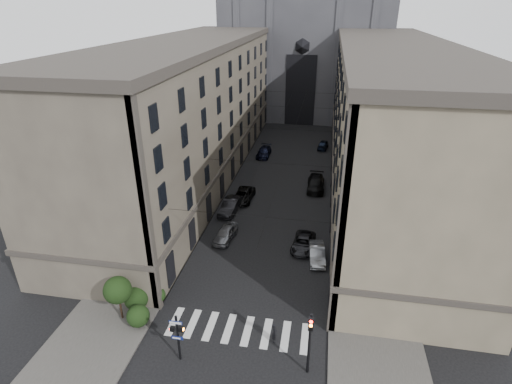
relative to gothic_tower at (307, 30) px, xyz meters
The scene contains 20 objects.
ground 77.04m from the gothic_tower, 90.00° to the right, with size 260.00×260.00×0.00m, color black.
sidewalk_left 44.07m from the gothic_tower, 105.08° to the right, with size 7.00×80.00×0.15m, color #383533.
sidewalk_right 44.07m from the gothic_tower, 74.92° to the right, with size 7.00×80.00×0.15m, color #383533.
zebra_crossing 72.18m from the gothic_tower, 90.00° to the right, with size 11.00×3.20×0.01m, color beige.
building_left 42.07m from the gothic_tower, 109.04° to the right, with size 13.60×60.60×18.85m.
building_right 42.07m from the gothic_tower, 70.96° to the right, with size 13.60×60.60×18.85m.
gothic_tower is the anchor object (origin of this frame).
pedestrian_signal_left 75.15m from the gothic_tower, 92.74° to the right, with size 1.02×0.38×4.00m.
traffic_light_right 74.67m from the gothic_tower, 85.62° to the right, with size 0.34×0.50×5.20m.
shrub_cluster 72.29m from the gothic_tower, 97.11° to the right, with size 3.90×4.40×3.90m.
tram_wires 40.72m from the gothic_tower, 90.00° to the right, with size 14.00×60.00×0.43m.
car_left_near 59.90m from the gothic_tower, 94.20° to the right, with size 1.73×4.30×1.46m, color slate.
car_left_midnear 54.07m from the gothic_tower, 95.69° to the right, with size 1.74×4.99×1.64m, color black.
car_left_midfar 50.77m from the gothic_tower, 95.04° to the right, with size 2.29×4.96×1.38m, color black.
car_left_far 35.65m from the gothic_tower, 97.71° to the right, with size 2.02×4.97×1.44m, color black.
car_right_near 61.97m from the gothic_tower, 84.53° to the right, with size 1.49×4.28×1.41m, color slate.
car_right_midnear 60.15m from the gothic_tower, 85.82° to the right, with size 2.13×4.61×1.28m, color black.
car_right_midfar 46.07m from the gothic_tower, 83.49° to the right, with size 2.30×5.67×1.65m, color black.
car_right_far 31.24m from the gothic_tower, 78.14° to the right, with size 1.55×3.85×1.31m, color black.
pedestrian 72.66m from the gothic_tower, 87.61° to the right, with size 0.60×0.40×1.65m, color black.
Camera 1 is at (5.55, -18.02, 23.32)m, focal length 28.00 mm.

